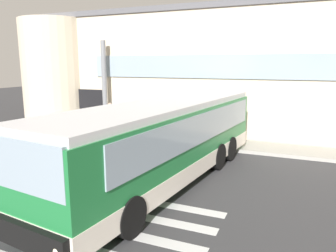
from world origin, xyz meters
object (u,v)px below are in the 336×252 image
at_px(passenger_near_column, 110,116).
at_px(passenger_at_curb_edge, 142,119).
at_px(bus_main_foreground, 163,143).
at_px(entry_support_column, 105,86).
at_px(passenger_by_doorway, 129,118).

relative_size(passenger_near_column, passenger_at_curb_edge, 1.00).
bearing_deg(bus_main_foreground, entry_support_column, 136.04).
bearing_deg(passenger_by_doorway, passenger_at_curb_edge, 6.40).
height_order(bus_main_foreground, passenger_at_curb_edge, bus_main_foreground).
xyz_separation_m(entry_support_column, passenger_near_column, (0.80, -0.74, -1.61)).
bearing_deg(entry_support_column, passenger_at_curb_edge, -16.47).
xyz_separation_m(bus_main_foreground, passenger_at_curb_edge, (-3.48, 5.26, -0.25)).
height_order(bus_main_foreground, passenger_near_column, bus_main_foreground).
height_order(entry_support_column, bus_main_foreground, entry_support_column).
xyz_separation_m(passenger_near_column, passenger_by_doorway, (1.28, -0.19, 0.00)).
xyz_separation_m(entry_support_column, passenger_by_doorway, (2.08, -0.92, -1.61)).
bearing_deg(passenger_by_doorway, passenger_near_column, 171.73).
xyz_separation_m(passenger_by_doorway, passenger_at_curb_edge, (0.76, 0.09, 0.00)).
relative_size(entry_support_column, passenger_by_doorway, 3.04).
height_order(entry_support_column, passenger_near_column, entry_support_column).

